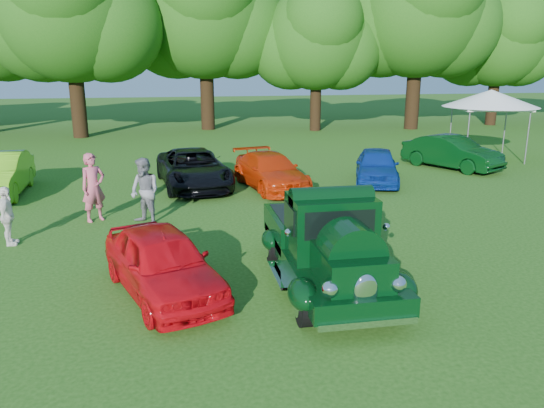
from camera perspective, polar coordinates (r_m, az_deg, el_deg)
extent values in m
plane|color=#224D12|center=(11.39, 2.00, -7.41)|extent=(120.00, 120.00, 0.00)
cylinder|color=black|center=(9.13, 3.51, -10.77)|extent=(0.22, 0.75, 0.75)
cylinder|color=black|center=(9.65, 13.44, -9.71)|extent=(0.22, 0.75, 0.75)
cylinder|color=black|center=(11.75, 0.13, -4.71)|extent=(0.22, 0.75, 0.75)
cylinder|color=black|center=(12.15, 8.01, -4.18)|extent=(0.22, 0.75, 0.75)
cube|color=black|center=(10.63, 6.00, -6.10)|extent=(1.75, 4.58, 0.35)
cube|color=black|center=(9.27, 8.45, -6.74)|extent=(1.12, 1.48, 0.63)
cube|color=black|center=(10.26, 6.32, -2.44)|extent=(1.59, 1.17, 1.22)
cube|color=black|center=(9.69, 7.30, -2.20)|extent=(1.32, 0.06, 0.53)
cube|color=black|center=(11.80, 4.16, -2.42)|extent=(1.75, 2.09, 0.59)
cube|color=black|center=(11.72, 4.18, -1.09)|extent=(1.51, 1.83, 0.05)
ellipsoid|color=black|center=(9.04, 3.34, -9.68)|extent=(0.50, 0.87, 0.50)
ellipsoid|color=black|center=(9.58, 13.68, -8.64)|extent=(0.50, 0.87, 0.50)
ellipsoid|color=black|center=(11.68, -0.16, -3.89)|extent=(0.39, 0.73, 0.43)
ellipsoid|color=black|center=(12.11, 8.32, -3.34)|extent=(0.39, 0.73, 0.43)
ellipsoid|color=white|center=(8.65, 10.05, -9.31)|extent=(0.41, 0.13, 0.61)
sphere|color=white|center=(8.52, 6.25, -9.12)|extent=(0.28, 0.28, 0.28)
sphere|color=white|center=(8.89, 13.39, -8.38)|extent=(0.28, 0.28, 0.28)
cube|color=white|center=(8.73, 10.25, -12.51)|extent=(1.65, 0.11, 0.11)
cube|color=white|center=(12.90, 2.96, -2.77)|extent=(1.65, 0.11, 0.11)
imported|color=red|center=(10.40, -11.71, -6.15)|extent=(2.73, 4.08, 1.29)
imported|color=black|center=(19.13, -8.43, 3.79)|extent=(2.81, 5.04, 1.33)
imported|color=red|center=(18.74, -0.17, 3.55)|extent=(2.52, 4.48, 1.23)
imported|color=navy|center=(19.96, 11.21, 4.05)|extent=(2.66, 4.04, 1.28)
imported|color=black|center=(23.51, 18.77, 5.29)|extent=(3.26, 4.36, 1.37)
imported|color=#C04F67|center=(15.57, -18.66, 1.70)|extent=(0.84, 0.78, 1.93)
imported|color=gray|center=(14.89, -13.51, 1.32)|extent=(1.13, 1.13, 1.84)
imported|color=white|center=(14.35, -26.59, -1.17)|extent=(0.41, 0.88, 1.47)
cube|color=white|center=(26.26, 22.37, 9.54)|extent=(3.41, 3.41, 0.11)
cone|color=white|center=(26.23, 22.47, 10.47)|extent=(5.00, 5.00, 0.76)
cylinder|color=slate|center=(24.76, 20.29, 6.69)|extent=(0.06, 0.06, 2.29)
cylinder|color=slate|center=(27.19, 18.64, 7.50)|extent=(0.06, 0.06, 2.29)
cylinder|color=slate|center=(25.67, 25.78, 6.39)|extent=(0.06, 0.06, 2.29)
cylinder|color=slate|center=(28.03, 23.73, 7.23)|extent=(0.06, 0.06, 2.29)
cylinder|color=black|center=(33.56, -20.16, 10.43)|extent=(0.87, 0.87, 4.34)
sphere|color=#154A0F|center=(33.60, -20.95, 18.83)|extent=(7.93, 7.93, 7.93)
cylinder|color=black|center=(35.71, -6.98, 11.54)|extent=(0.89, 0.89, 4.45)
sphere|color=#154A0F|center=(35.77, -7.25, 19.67)|extent=(8.14, 8.14, 8.14)
cylinder|color=black|center=(35.00, 4.71, 10.77)|extent=(0.71, 0.71, 3.54)
sphere|color=#154A0F|center=(34.94, 4.85, 17.38)|extent=(6.47, 6.47, 6.47)
cylinder|color=black|center=(36.91, 14.92, 11.33)|extent=(0.91, 0.91, 4.55)
sphere|color=#154A0F|center=(36.98, 15.49, 19.36)|extent=(8.31, 8.31, 8.31)
cylinder|color=black|center=(41.12, 22.65, 10.41)|extent=(0.73, 0.73, 3.66)
sphere|color=#154A0F|center=(41.07, 23.25, 16.20)|extent=(6.69, 6.69, 6.69)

